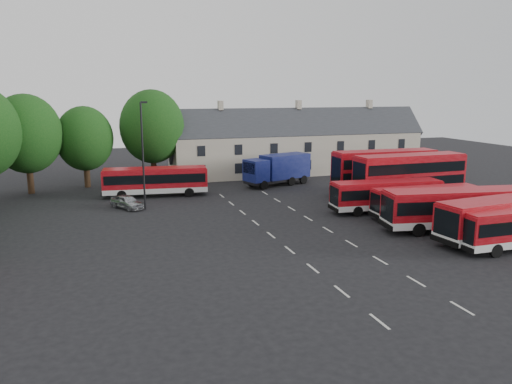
% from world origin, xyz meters
% --- Properties ---
extents(ground, '(140.00, 140.00, 0.00)m').
position_xyz_m(ground, '(0.00, 0.00, 0.00)').
color(ground, black).
rests_on(ground, ground).
extents(lane_markings, '(5.15, 33.80, 0.01)m').
position_xyz_m(lane_markings, '(2.50, 2.00, 0.01)').
color(lane_markings, beige).
rests_on(lane_markings, ground).
extents(treeline, '(29.92, 32.59, 12.01)m').
position_xyz_m(treeline, '(-20.74, 19.36, 6.68)').
color(treeline, black).
rests_on(treeline, ground).
extents(terrace_houses, '(35.70, 7.13, 10.06)m').
position_xyz_m(terrace_houses, '(14.00, 30.00, 3.86)').
color(terrace_houses, beige).
rests_on(terrace_houses, ground).
extents(bus_row_b, '(12.03, 3.92, 3.34)m').
position_xyz_m(bus_row_b, '(16.43, -4.91, 2.01)').
color(bus_row_b, silver).
rests_on(bus_row_b, ground).
extents(bus_row_c, '(12.38, 4.68, 3.42)m').
position_xyz_m(bus_row_c, '(14.94, -1.38, 2.06)').
color(bus_row_c, silver).
rests_on(bus_row_c, ground).
extents(bus_row_d, '(10.14, 2.80, 2.84)m').
position_xyz_m(bus_row_d, '(15.09, 2.80, 1.71)').
color(bus_row_d, silver).
rests_on(bus_row_d, ground).
extents(bus_row_e, '(10.74, 3.32, 2.99)m').
position_xyz_m(bus_row_e, '(13.03, 6.00, 1.80)').
color(bus_row_e, silver).
rests_on(bus_row_e, ground).
extents(bus_dd_south, '(12.02, 3.00, 4.91)m').
position_xyz_m(bus_dd_south, '(17.83, 9.34, 2.80)').
color(bus_dd_south, silver).
rests_on(bus_dd_south, ground).
extents(bus_dd_north, '(11.93, 3.13, 4.86)m').
position_xyz_m(bus_dd_north, '(17.57, 13.61, 2.77)').
color(bus_dd_north, silver).
rests_on(bus_dd_north, ground).
extents(bus_north, '(11.30, 3.77, 3.13)m').
position_xyz_m(bus_north, '(-6.88, 20.09, 1.88)').
color(bus_north, silver).
rests_on(bus_north, ground).
extents(box_truck, '(8.89, 5.21, 3.71)m').
position_xyz_m(box_truck, '(8.11, 22.06, 2.09)').
color(box_truck, black).
rests_on(box_truck, ground).
extents(silver_car, '(3.43, 4.16, 1.34)m').
position_xyz_m(silver_car, '(-10.26, 15.04, 0.67)').
color(silver_car, '#9FA1A6').
rests_on(silver_car, ground).
extents(lamppost, '(0.71, 0.29, 10.35)m').
position_xyz_m(lamppost, '(-8.60, 14.28, 5.52)').
color(lamppost, black).
rests_on(lamppost, ground).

